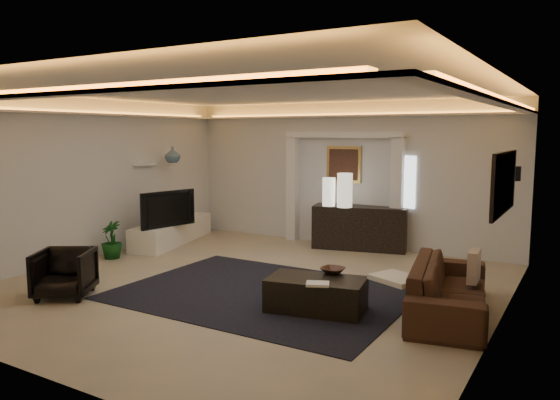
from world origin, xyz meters
The scene contains 33 objects.
floor centered at (0.00, 0.00, 0.00)m, with size 7.00×7.00×0.00m, color tan.
ceiling centered at (0.00, 0.00, 2.90)m, with size 7.00×7.00×0.00m, color white.
wall_back centered at (0.00, 3.50, 1.45)m, with size 7.00×7.00×0.00m, color silver.
wall_front centered at (0.00, -3.50, 1.45)m, with size 7.00×7.00×0.00m, color silver.
wall_left centered at (-3.50, 0.00, 1.45)m, with size 7.00×7.00×0.00m, color silver.
wall_right centered at (3.50, 0.00, 1.45)m, with size 7.00×7.00×0.00m, color silver.
cove_soffit centered at (0.00, 0.00, 2.62)m, with size 7.00×7.00×0.04m, color silver.
daylight_slit centered at (1.35, 3.48, 1.35)m, with size 0.25×0.03×1.00m, color white.
area_rug centered at (0.40, -0.20, 0.01)m, with size 4.00×3.00×0.01m, color black.
pilaster_left centered at (-1.15, 3.40, 1.10)m, with size 0.22×0.20×2.20m, color silver.
pilaster_right centered at (1.15, 3.40, 1.10)m, with size 0.22×0.20×2.20m, color silver.
alcove_header centered at (0.00, 3.40, 2.25)m, with size 2.52×0.20×0.12m, color silver.
painting_frame centered at (0.00, 3.47, 1.65)m, with size 0.74×0.04×0.74m, color tan.
painting_canvas centered at (0.00, 3.44, 1.65)m, with size 0.62×0.02×0.62m, color #4C2D1E.
art_panel_frame centered at (3.47, 0.30, 1.70)m, with size 0.04×1.64×0.74m, color black.
art_panel_gold centered at (3.44, 0.30, 1.70)m, with size 0.02×1.50×0.62m, color tan.
wall_sconce centered at (3.38, 2.20, 1.68)m, with size 0.12×0.12×0.22m, color black.
wall_niche centered at (-3.44, 1.40, 1.65)m, with size 0.10×0.55×0.04m, color silver.
console centered at (0.46, 3.25, 0.40)m, with size 1.82×0.57×0.91m, color black.
lamp_left centered at (-0.09, 2.97, 1.09)m, with size 0.25×0.25×0.56m, color white.
lamp_right centered at (0.25, 2.97, 1.09)m, with size 0.30×0.30×0.66m, color beige.
media_ledge centered at (-3.15, 1.83, 0.23)m, with size 0.63×2.53×0.47m, color white.
tv centered at (-2.83, 1.27, 0.80)m, with size 0.16×1.23×0.71m, color black.
figurine centered at (-3.15, 2.38, 0.64)m, with size 0.12×0.12×0.33m, color black.
ginger_jar centered at (-3.15, 1.89, 1.84)m, with size 0.32×0.32×0.33m, color slate.
plant centered at (-3.14, 0.19, 0.34)m, with size 0.38×0.38×0.69m, color #0E3C10.
sofa centered at (2.89, 0.26, 0.33)m, with size 0.89×2.27×0.66m, color brown.
throw_blanket centered at (2.42, -0.39, 0.55)m, with size 0.55×0.45×0.06m, color silver.
throw_pillow centered at (3.10, 0.71, 0.55)m, with size 0.12×0.42×0.42m, color tan.
coffee_table centered at (1.40, -0.50, 0.20)m, with size 1.23×0.67×0.46m, color black.
bowl centered at (1.47, -0.17, 0.45)m, with size 0.31×0.31×0.08m, color #382218.
magazine centered at (1.55, -0.78, 0.42)m, with size 0.28×0.20×0.03m, color silver.
armchair centered at (-1.90, -1.77, 0.34)m, with size 0.72×0.74×0.68m, color black.
Camera 1 is at (4.39, -6.46, 2.29)m, focal length 34.17 mm.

